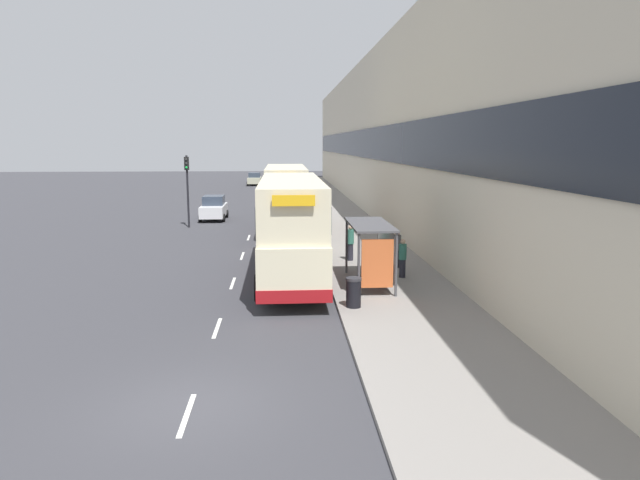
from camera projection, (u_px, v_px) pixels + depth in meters
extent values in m
plane|color=#38383D|center=(190.00, 406.00, 12.68)|extent=(220.00, 220.00, 0.00)
cube|color=gray|center=(331.00, 208.00, 50.97)|extent=(5.00, 93.00, 0.14)
cube|color=beige|center=(377.00, 136.00, 50.17)|extent=(3.00, 93.00, 12.86)
cube|color=black|center=(359.00, 143.00, 50.18)|extent=(0.12, 89.28, 2.32)
cube|color=silver|center=(187.00, 415.00, 12.28)|extent=(0.12, 2.00, 0.01)
cube|color=silver|center=(217.00, 328.00, 18.06)|extent=(0.12, 2.00, 0.01)
cube|color=silver|center=(233.00, 283.00, 23.84)|extent=(0.12, 2.00, 0.01)
cube|color=silver|center=(242.00, 256.00, 29.62)|extent=(0.12, 2.00, 0.01)
cube|color=silver|center=(249.00, 238.00, 35.40)|extent=(0.12, 2.00, 0.01)
cube|color=#4C4C51|center=(370.00, 224.00, 22.82)|extent=(1.60, 4.20, 0.08)
cylinder|color=#4C4C51|center=(359.00, 265.00, 21.01)|extent=(0.10, 0.10, 2.40)
cylinder|color=#4C4C51|center=(347.00, 246.00, 24.95)|extent=(0.10, 0.10, 2.40)
cylinder|color=#4C4C51|center=(396.00, 265.00, 21.11)|extent=(0.10, 0.10, 2.40)
cylinder|color=#4C4C51|center=(378.00, 246.00, 25.04)|extent=(0.10, 0.10, 2.40)
cube|color=#99A8B2|center=(386.00, 252.00, 23.05)|extent=(0.04, 3.68, 1.92)
cube|color=#D86633|center=(377.00, 263.00, 21.11)|extent=(1.19, 0.10, 1.82)
cube|color=maroon|center=(375.00, 273.00, 23.17)|extent=(0.36, 2.80, 0.08)
cube|color=beige|center=(291.00, 246.00, 24.44)|extent=(2.55, 11.28, 1.85)
cube|color=beige|center=(291.00, 202.00, 24.13)|extent=(2.50, 10.94, 1.95)
cube|color=maroon|center=(291.00, 262.00, 24.56)|extent=(2.58, 11.33, 0.45)
cube|color=#2D3847|center=(291.00, 238.00, 24.38)|extent=(2.58, 10.60, 0.81)
cube|color=#2D3847|center=(291.00, 204.00, 24.14)|extent=(2.55, 10.60, 0.94)
cube|color=yellow|center=(294.00, 201.00, 18.49)|extent=(1.40, 0.08, 0.36)
cylinder|color=black|center=(265.00, 251.00, 28.29)|extent=(0.30, 1.00, 1.00)
cylinder|color=black|center=(316.00, 251.00, 28.45)|extent=(0.30, 1.00, 1.00)
cylinder|color=black|center=(259.00, 288.00, 21.08)|extent=(0.30, 1.00, 1.00)
cylinder|color=black|center=(327.00, 287.00, 21.24)|extent=(0.30, 1.00, 1.00)
cube|color=beige|center=(286.00, 211.00, 37.19)|extent=(2.55, 10.42, 1.85)
cube|color=beige|center=(286.00, 182.00, 36.87)|extent=(2.50, 10.10, 1.95)
cube|color=maroon|center=(286.00, 222.00, 37.31)|extent=(2.58, 10.47, 0.45)
cube|color=#2D3847|center=(286.00, 205.00, 37.13)|extent=(2.58, 9.79, 0.81)
cube|color=#2D3847|center=(286.00, 183.00, 36.89)|extent=(2.55, 9.79, 0.94)
cube|color=yellow|center=(286.00, 177.00, 31.66)|extent=(1.40, 0.08, 0.36)
cylinder|color=black|center=(268.00, 218.00, 40.74)|extent=(0.30, 1.00, 1.00)
cylinder|color=black|center=(304.00, 218.00, 40.91)|extent=(0.30, 1.00, 1.00)
cylinder|color=black|center=(265.00, 233.00, 34.08)|extent=(0.30, 1.00, 1.00)
cylinder|color=black|center=(308.00, 232.00, 34.25)|extent=(0.30, 1.00, 1.00)
cube|color=silver|center=(214.00, 210.00, 43.59)|extent=(1.74, 4.12, 0.84)
cube|color=#2D3847|center=(214.00, 200.00, 43.67)|extent=(1.53, 1.98, 0.69)
cylinder|color=black|center=(224.00, 218.00, 42.46)|extent=(0.20, 0.60, 0.60)
cylinder|color=black|center=(200.00, 218.00, 42.35)|extent=(0.20, 0.60, 0.60)
cylinder|color=black|center=(227.00, 214.00, 44.97)|extent=(0.20, 0.60, 0.60)
cylinder|color=black|center=(205.00, 214.00, 44.86)|extent=(0.20, 0.60, 0.60)
cube|color=maroon|center=(280.00, 182.00, 75.86)|extent=(1.88, 4.01, 0.83)
cube|color=#2D3847|center=(280.00, 176.00, 75.54)|extent=(1.65, 1.93, 0.68)
cylinder|color=black|center=(273.00, 185.00, 77.09)|extent=(0.20, 0.60, 0.60)
cylinder|color=black|center=(287.00, 184.00, 77.21)|extent=(0.20, 0.60, 0.60)
cylinder|color=black|center=(273.00, 186.00, 74.64)|extent=(0.20, 0.60, 0.60)
cylinder|color=black|center=(287.00, 186.00, 74.77)|extent=(0.20, 0.60, 0.60)
cube|color=#B7B799|center=(255.00, 180.00, 79.87)|extent=(1.81, 4.30, 0.80)
cube|color=#2D3847|center=(254.00, 175.00, 79.96)|extent=(1.60, 2.06, 0.65)
cylinder|color=black|center=(261.00, 184.00, 78.69)|extent=(0.20, 0.60, 0.60)
cylinder|color=black|center=(248.00, 184.00, 78.57)|extent=(0.20, 0.60, 0.60)
cylinder|color=black|center=(261.00, 182.00, 81.31)|extent=(0.20, 0.60, 0.60)
cylinder|color=black|center=(249.00, 182.00, 81.19)|extent=(0.20, 0.60, 0.60)
cylinder|color=#23232D|center=(402.00, 268.00, 24.25)|extent=(0.27, 0.27, 0.79)
cylinder|color=#337260|center=(403.00, 252.00, 24.13)|extent=(0.33, 0.33, 0.65)
sphere|color=tan|center=(403.00, 242.00, 24.05)|extent=(0.21, 0.21, 0.21)
cylinder|color=#23232D|center=(350.00, 252.00, 27.78)|extent=(0.28, 0.28, 0.83)
cylinder|color=#337260|center=(350.00, 237.00, 27.65)|extent=(0.34, 0.34, 0.69)
sphere|color=tan|center=(351.00, 227.00, 27.58)|extent=(0.22, 0.22, 0.22)
cylinder|color=#23232D|center=(397.00, 259.00, 26.16)|extent=(0.28, 0.28, 0.82)
cylinder|color=#4C4C51|center=(397.00, 243.00, 26.03)|extent=(0.34, 0.34, 0.69)
sphere|color=tan|center=(397.00, 233.00, 25.96)|extent=(0.22, 0.22, 0.22)
cylinder|color=black|center=(354.00, 294.00, 19.83)|extent=(0.52, 0.52, 0.95)
cylinder|color=#2D2D33|center=(354.00, 279.00, 19.74)|extent=(0.55, 0.55, 0.10)
cylinder|color=black|center=(188.00, 192.00, 39.32)|extent=(0.14, 0.14, 4.98)
cube|color=black|center=(187.00, 163.00, 38.94)|extent=(0.30, 0.24, 0.90)
sphere|color=#2D2D2D|center=(186.00, 160.00, 38.78)|extent=(0.16, 0.16, 0.16)
sphere|color=#2D2D2D|center=(186.00, 164.00, 38.83)|extent=(0.16, 0.16, 0.16)
sphere|color=#19D84C|center=(186.00, 168.00, 38.87)|extent=(0.16, 0.16, 0.16)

